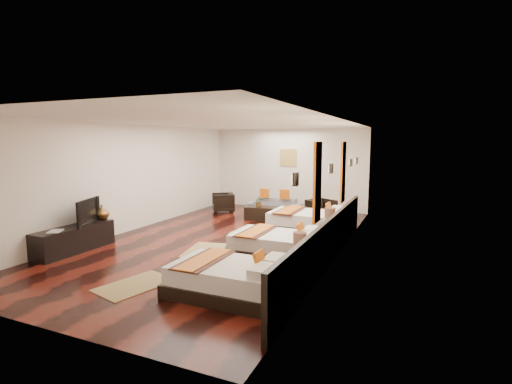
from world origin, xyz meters
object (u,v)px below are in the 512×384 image
at_px(sofa, 274,206).
at_px(book, 49,232).
at_px(coffee_table, 262,213).
at_px(nightstand_b, 329,233).
at_px(bed_far, 311,222).
at_px(armchair_right, 321,210).
at_px(bed_near, 234,279).
at_px(nightstand_a, 299,264).
at_px(tv, 84,212).
at_px(tv_console, 74,239).
at_px(table_plant, 259,202).
at_px(armchair_left, 223,203).
at_px(bed_mid, 280,245).
at_px(figurine, 102,212).

bearing_deg(sofa, book, -111.51).
bearing_deg(coffee_table, nightstand_b, -39.93).
height_order(bed_far, armchair_right, bed_far).
relative_size(bed_near, nightstand_b, 2.19).
bearing_deg(bed_far, nightstand_a, -77.87).
distance_m(tv, book, 0.89).
relative_size(tv_console, table_plant, 6.05).
relative_size(nightstand_a, book, 2.61).
bearing_deg(armchair_left, coffee_table, 34.91).
bearing_deg(sofa, bed_mid, -68.21).
height_order(nightstand_a, armchair_right, nightstand_a).
xyz_separation_m(bed_far, armchair_right, (-0.09, 1.47, 0.05)).
height_order(coffee_table, table_plant, table_plant).
bearing_deg(bed_mid, table_plant, 119.69).
bearing_deg(nightstand_a, table_plant, 120.73).
bearing_deg(nightstand_b, tv, -154.77).
xyz_separation_m(bed_mid, nightstand_a, (0.75, -1.13, 0.04)).
height_order(bed_far, nightstand_b, nightstand_b).
height_order(armchair_left, armchair_right, armchair_right).
distance_m(nightstand_a, sofa, 6.00).
bearing_deg(armchair_left, armchair_right, 54.32).
bearing_deg(figurine, coffee_table, 57.85).
bearing_deg(nightstand_a, figurine, 173.85).
distance_m(nightstand_b, armchair_left, 5.02).
distance_m(nightstand_a, armchair_right, 5.03).
distance_m(tv_console, table_plant, 5.21).
height_order(bed_far, tv, tv).
bearing_deg(tv, coffee_table, -49.90).
xyz_separation_m(armchair_left, table_plant, (1.59, -0.65, 0.23)).
height_order(bed_near, figurine, figurine).
bearing_deg(sofa, bed_near, -75.03).
bearing_deg(book, coffee_table, 65.17).
xyz_separation_m(bed_far, nightstand_a, (0.75, -3.48, 0.02)).
height_order(book, figurine, figurine).
height_order(bed_far, armchair_left, bed_far).
bearing_deg(armchair_right, armchair_left, 119.00).
distance_m(bed_mid, armchair_right, 3.83).
height_order(bed_far, tv_console, bed_far).
xyz_separation_m(tv_console, armchair_right, (4.11, 5.22, 0.05)).
bearing_deg(figurine, sofa, 63.70).
distance_m(bed_near, bed_far, 4.44).
xyz_separation_m(tv, book, (-0.05, -0.84, -0.27)).
bearing_deg(armchair_right, nightstand_a, -139.96).
bearing_deg(sofa, tv_console, -113.47).
distance_m(bed_far, nightstand_b, 1.40).
xyz_separation_m(armchair_right, coffee_table, (-1.68, -0.56, -0.13)).
relative_size(nightstand_a, coffee_table, 0.84).
bearing_deg(table_plant, tv, -117.44).
bearing_deg(armchair_left, sofa, 69.38).
relative_size(book, coffee_table, 0.32).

